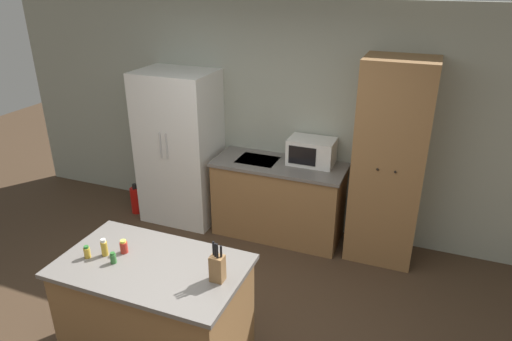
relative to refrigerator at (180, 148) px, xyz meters
The scene contains 12 objects.
wall_back 1.31m from the refrigerator, 16.52° to the left, with size 7.20×0.06×2.60m.
refrigerator is the anchor object (origin of this frame).
back_counter 1.32m from the refrigerator, ahead, with size 1.48×0.63×0.90m.
pantry_cabinet 2.41m from the refrigerator, ahead, with size 0.69×0.57×2.12m.
kitchen_island 2.36m from the refrigerator, 64.99° to the right, with size 1.38×0.81×0.89m.
microwave 1.58m from the refrigerator, ahead, with size 0.50×0.33×0.29m.
knife_block 2.58m from the refrigerator, 54.02° to the right, with size 0.09×0.08×0.30m.
spice_bottle_tall_dark 2.25m from the refrigerator, 77.37° to the right, with size 0.05×0.05×0.10m.
spice_bottle_short_red 2.16m from the refrigerator, 70.92° to the right, with size 0.06×0.06×0.11m.
spice_bottle_amber_oil 2.21m from the refrigerator, 74.38° to the right, with size 0.05×0.05×0.14m.
spice_bottle_green_herb 2.30m from the refrigerator, 71.84° to the right, with size 0.04×0.04×0.09m.
fire_extinguisher 0.97m from the refrigerator, 166.04° to the right, with size 0.13×0.13×0.39m.
Camera 1 is at (1.51, -2.41, 2.86)m, focal length 32.00 mm.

